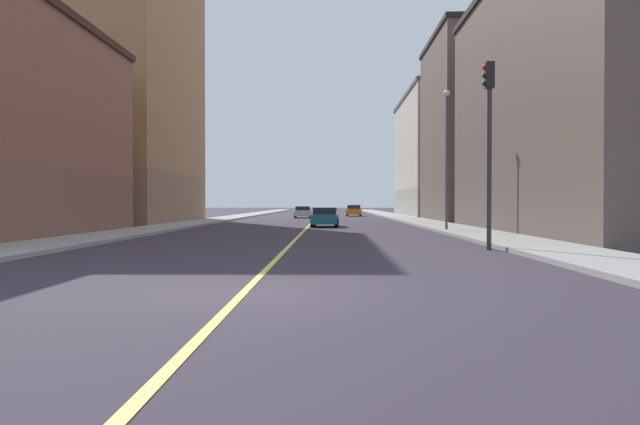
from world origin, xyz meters
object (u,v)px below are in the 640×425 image
Objects in this scene: building_left_near at (579,98)px; street_lamp_left_near at (447,146)px; traffic_light_left_near at (489,130)px; car_silver at (303,212)px; car_teal at (325,217)px; car_orange at (354,211)px; building_left_mid at (478,129)px; building_right_midblock at (131,85)px; building_left_far at (437,156)px.

building_left_near is 7.26m from street_lamp_left_near.
building_left_near is 14.47m from traffic_light_left_near.
car_teal is (2.67, -26.25, 0.02)m from car_silver.
building_left_near is 3.36× the size of street_lamp_left_near.
traffic_light_left_near is 13.99m from street_lamp_left_near.
traffic_light_left_near reaches higher than car_orange.
car_teal is (-13.46, -13.87, -7.55)m from building_left_mid.
street_lamp_left_near is 1.82× the size of car_teal.
street_lamp_left_near is (-6.58, 1.99, -2.32)m from building_left_near.
building_right_midblock is 28.49m from street_lamp_left_near.
street_lamp_left_near is 1.74× the size of car_orange.
car_teal is (-13.46, -35.93, -6.75)m from building_left_far.
building_left_far is 3.27× the size of street_lamp_left_near.
traffic_light_left_near is 22.74m from car_teal.
building_right_midblock is at bearing -169.25° from building_left_mid.
building_right_midblock reaches higher than car_teal.
building_left_mid reaches higher than car_orange.
building_left_near is 17.83m from car_teal.
building_left_near is 46.60m from car_orange.
car_teal is at bearing -134.12° from building_left_mid.
building_left_near is at bearing -90.00° from building_left_far.
building_left_mid is at bearing -90.00° from building_left_far.
building_left_near is 1.60× the size of building_left_mid.
street_lamp_left_near is (-6.58, -21.62, -3.38)m from building_left_mid.
car_teal is at bearing 144.11° from building_left_near.
building_left_mid is 22.07m from building_left_far.
building_left_far reaches higher than car_orange.
building_right_midblock is at bearing 152.17° from car_teal.
building_left_near is at bearing 57.56° from traffic_light_left_near.
building_left_mid reaches higher than building_left_far.
building_left_far reaches higher than traffic_light_left_near.
car_silver is at bearing -122.98° from car_orange.
traffic_light_left_near is at bearing -87.30° from car_orange.
building_left_near is 1.17× the size of building_right_midblock.
building_right_midblock is at bearing -125.13° from car_orange.
building_left_near is 5.90× the size of car_silver.
building_left_mid is 2.10× the size of street_lamp_left_near.
building_left_far is 40.38m from building_right_midblock.
street_lamp_left_near reaches higher than traffic_light_left_near.
building_left_near is 39.97m from car_silver.
car_orange is at bearing -176.22° from building_left_far.
car_teal is at bearing -110.53° from building_left_far.
car_teal is at bearing -84.19° from car_silver.
building_right_midblock is 5.21× the size of car_teal.
street_lamp_left_near is 1.76× the size of car_silver.
traffic_light_left_near reaches higher than car_teal.
building_left_far is at bearing 43.37° from building_right_midblock.
traffic_light_left_near is (21.63, -30.02, -7.01)m from building_right_midblock.
car_silver is (-16.13, 12.37, -7.57)m from building_left_mid.
building_left_far is (0.00, 22.06, -0.80)m from building_left_mid.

